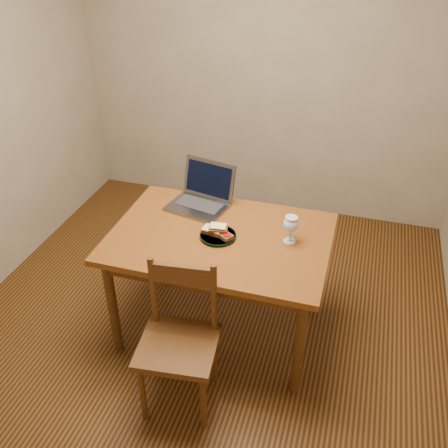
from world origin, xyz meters
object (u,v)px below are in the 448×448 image
(milk_glass, at_px, (290,229))
(chair, at_px, (179,336))
(plate, at_px, (218,236))
(table, at_px, (220,247))
(laptop, at_px, (203,194))

(milk_glass, bearing_deg, chair, -124.89)
(chair, xyz_separation_m, plate, (0.04, 0.57, 0.27))
(plate, distance_m, milk_glass, 0.43)
(table, bearing_deg, chair, -94.55)
(table, relative_size, plate, 5.96)
(plate, bearing_deg, milk_glass, 10.72)
(plate, xyz_separation_m, milk_glass, (0.41, 0.08, 0.08))
(table, bearing_deg, laptop, 123.68)
(milk_glass, relative_size, laptop, 0.40)
(table, xyz_separation_m, milk_glass, (0.41, 0.06, 0.17))
(table, relative_size, chair, 2.87)
(plate, height_order, laptop, laptop)
(chair, distance_m, milk_glass, 0.87)
(milk_glass, bearing_deg, plate, -169.28)
(chair, height_order, plate, chair)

